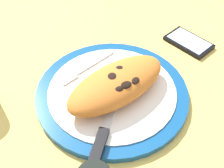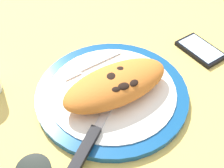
% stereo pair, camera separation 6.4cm
% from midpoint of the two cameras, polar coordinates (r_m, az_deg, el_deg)
% --- Properties ---
extents(ground_plane, '(1.50, 1.50, 0.03)m').
position_cam_midpoint_polar(ground_plane, '(0.68, 2.70, -3.21)').
color(ground_plane, '#DBB756').
extents(plate, '(0.33, 0.33, 0.02)m').
position_cam_midpoint_polar(plate, '(0.66, 2.77, -1.89)').
color(plate, navy).
rests_on(plate, ground_plane).
extents(calzone, '(0.25, 0.14, 0.06)m').
position_cam_midpoint_polar(calzone, '(0.63, 3.80, -0.15)').
color(calzone, orange).
rests_on(calzone, plate).
extents(fork, '(0.15, 0.02, 0.00)m').
position_cam_midpoint_polar(fork, '(0.71, -2.05, 3.00)').
color(fork, silver).
rests_on(fork, plate).
extents(knife, '(0.22, 0.14, 0.01)m').
position_cam_midpoint_polar(knife, '(0.58, -0.58, -10.07)').
color(knife, silver).
rests_on(knife, plate).
extents(smartphone, '(0.07, 0.12, 0.01)m').
position_cam_midpoint_polar(smartphone, '(0.82, 18.30, 5.95)').
color(smartphone, black).
rests_on(smartphone, ground_plane).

